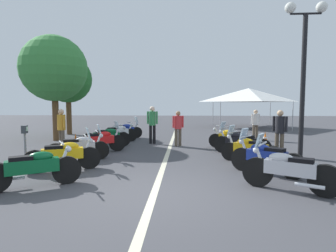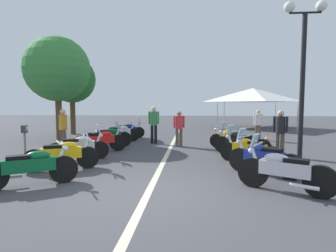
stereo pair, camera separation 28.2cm
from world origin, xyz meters
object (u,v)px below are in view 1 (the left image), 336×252
(motorcycle_left_row_0, at_px, (34,168))
(motorcycle_right_row_4, at_px, (232,138))
(traffic_cone_2, at_px, (265,139))
(bystander_0, at_px, (152,122))
(bystander_4, at_px, (255,122))
(parking_meter, at_px, (25,139))
(bystander_2, at_px, (178,126))
(motorcycle_right_row_3, at_px, (240,142))
(event_tent, at_px, (248,95))
(motorcycle_left_row_1, at_px, (64,155))
(motorcycle_right_row_0, at_px, (288,170))
(traffic_cone_1, at_px, (76,141))
(bystander_1, at_px, (61,126))
(motorcycle_left_row_2, at_px, (79,147))
(motorcycle_left_row_5, at_px, (118,133))
(motorcycle_left_row_3, at_px, (101,140))
(motorcycle_left_row_4, at_px, (107,137))
(street_lamp_twin_globe, at_px, (304,55))
(motorcycle_left_row_6, at_px, (124,130))
(bystander_3, at_px, (280,129))
(motorcycle_right_row_2, at_px, (250,149))
(roadside_tree_0, at_px, (54,69))
(roadside_tree_1, at_px, (68,79))
(motorcycle_right_row_1, at_px, (265,157))

(motorcycle_left_row_0, xyz_separation_m, motorcycle_right_row_4, (5.82, -5.41, -0.02))
(traffic_cone_2, distance_m, bystander_0, 5.36)
(bystander_4, bearing_deg, parking_meter, 110.86)
(bystander_0, xyz_separation_m, bystander_2, (-0.71, -1.25, -0.13))
(motorcycle_right_row_3, distance_m, event_tent, 12.75)
(motorcycle_left_row_1, distance_m, motorcycle_right_row_0, 5.85)
(traffic_cone_1, distance_m, bystander_1, 1.09)
(motorcycle_left_row_2, distance_m, motorcycle_left_row_5, 4.44)
(motorcycle_left_row_3, relative_size, bystander_1, 1.09)
(motorcycle_left_row_2, relative_size, motorcycle_right_row_4, 1.00)
(motorcycle_left_row_4, distance_m, street_lamp_twin_globe, 8.23)
(motorcycle_left_row_0, xyz_separation_m, street_lamp_twin_globe, (2.66, -6.95, 2.89))
(motorcycle_left_row_6, relative_size, street_lamp_twin_globe, 0.40)
(motorcycle_left_row_4, xyz_separation_m, bystander_3, (-1.63, -6.91, 0.53))
(bystander_3, bearing_deg, bystander_4, 30.14)
(motorcycle_right_row_0, distance_m, bystander_3, 4.37)
(bystander_1, bearing_deg, motorcycle_left_row_1, -116.68)
(motorcycle_left_row_3, xyz_separation_m, bystander_0, (2.49, -1.75, 0.59))
(motorcycle_right_row_2, distance_m, bystander_2, 4.16)
(roadside_tree_0, bearing_deg, motorcycle_left_row_4, -120.71)
(motorcycle_left_row_2, xyz_separation_m, traffic_cone_2, (3.97, -7.29, -0.17))
(motorcycle_right_row_3, bearing_deg, bystander_3, -155.94)
(bystander_4, relative_size, roadside_tree_0, 0.30)
(motorcycle_left_row_5, bearing_deg, bystander_4, -21.26)
(bystander_2, distance_m, roadside_tree_1, 8.60)
(event_tent, bearing_deg, motorcycle_right_row_3, 165.85)
(motorcycle_left_row_3, relative_size, motorcycle_right_row_1, 1.09)
(street_lamp_twin_globe, bearing_deg, bystander_3, 2.89)
(motorcycle_right_row_2, distance_m, roadside_tree_1, 12.51)
(motorcycle_left_row_5, bearing_deg, motorcycle_right_row_2, -71.78)
(motorcycle_left_row_4, height_order, event_tent, event_tent)
(motorcycle_left_row_5, bearing_deg, traffic_cone_2, -35.93)
(street_lamp_twin_globe, relative_size, event_tent, 0.86)
(motorcycle_left_row_0, relative_size, motorcycle_left_row_4, 0.91)
(bystander_4, distance_m, roadside_tree_1, 11.46)
(motorcycle_right_row_2, relative_size, bystander_0, 0.98)
(traffic_cone_2, bearing_deg, motorcycle_right_row_3, 146.67)
(traffic_cone_2, bearing_deg, street_lamp_twin_globe, 177.34)
(motorcycle_left_row_1, height_order, motorcycle_left_row_6, motorcycle_left_row_1)
(motorcycle_right_row_0, bearing_deg, bystander_0, -31.62)
(motorcycle_right_row_0, xyz_separation_m, bystander_3, (4.16, -1.23, 0.51))
(motorcycle_left_row_2, xyz_separation_m, bystander_3, (1.29, -7.01, 0.52))
(motorcycle_left_row_2, bearing_deg, roadside_tree_0, 98.75)
(motorcycle_left_row_0, height_order, motorcycle_left_row_2, motorcycle_left_row_2)
(motorcycle_right_row_1, distance_m, motorcycle_right_row_2, 1.42)
(street_lamp_twin_globe, relative_size, bystander_2, 3.09)
(bystander_0, relative_size, bystander_4, 1.12)
(motorcycle_right_row_3, bearing_deg, roadside_tree_0, 10.02)
(motorcycle_right_row_2, relative_size, traffic_cone_1, 2.85)
(traffic_cone_1, distance_m, bystander_2, 4.57)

